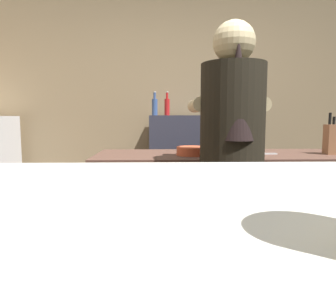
{
  "coord_description": "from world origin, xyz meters",
  "views": [
    {
      "loc": [
        -0.27,
        -1.33,
        1.17
      ],
      "look_at": [
        -0.25,
        -0.75,
        1.11
      ],
      "focal_mm": 32.94,
      "sensor_mm": 36.0,
      "label": 1
    }
  ],
  "objects_px": {
    "bottle_soy": "(155,106)",
    "bottle_olive_oil": "(220,108)",
    "bartender": "(232,156)",
    "knife_block": "(333,139)",
    "mixing_bowl": "(192,151)",
    "bottle_vinegar": "(167,106)",
    "chefs_knife": "(259,154)"
  },
  "relations": [
    {
      "from": "mixing_bowl",
      "to": "bottle_soy",
      "type": "relative_size",
      "value": 0.84
    },
    {
      "from": "bartender",
      "to": "bottle_soy",
      "type": "height_order",
      "value": "bartender"
    },
    {
      "from": "knife_block",
      "to": "bottle_vinegar",
      "type": "height_order",
      "value": "bottle_vinegar"
    },
    {
      "from": "mixing_bowl",
      "to": "bartender",
      "type": "bearing_deg",
      "value": -65.38
    },
    {
      "from": "mixing_bowl",
      "to": "bottle_olive_oil",
      "type": "relative_size",
      "value": 1.09
    },
    {
      "from": "knife_block",
      "to": "bottle_vinegar",
      "type": "distance_m",
      "value": 1.68
    },
    {
      "from": "bartender",
      "to": "bottle_vinegar",
      "type": "distance_m",
      "value": 1.71
    },
    {
      "from": "mixing_bowl",
      "to": "chefs_knife",
      "type": "relative_size",
      "value": 0.84
    },
    {
      "from": "bottle_olive_oil",
      "to": "bottle_vinegar",
      "type": "height_order",
      "value": "bottle_vinegar"
    },
    {
      "from": "knife_block",
      "to": "bottle_olive_oil",
      "type": "distance_m",
      "value": 1.28
    },
    {
      "from": "mixing_bowl",
      "to": "bottle_soy",
      "type": "bearing_deg",
      "value": 102.73
    },
    {
      "from": "bartender",
      "to": "mixing_bowl",
      "type": "height_order",
      "value": "bartender"
    },
    {
      "from": "bottle_olive_oil",
      "to": "bottle_vinegar",
      "type": "distance_m",
      "value": 0.56
    },
    {
      "from": "bottle_vinegar",
      "to": "bottle_soy",
      "type": "relative_size",
      "value": 1.04
    },
    {
      "from": "bottle_soy",
      "to": "bottle_olive_oil",
      "type": "bearing_deg",
      "value": 0.66
    },
    {
      "from": "mixing_bowl",
      "to": "bottle_vinegar",
      "type": "xyz_separation_m",
      "value": [
        -0.13,
        1.27,
        0.34
      ]
    },
    {
      "from": "mixing_bowl",
      "to": "bottle_olive_oil",
      "type": "distance_m",
      "value": 1.27
    },
    {
      "from": "mixing_bowl",
      "to": "bottle_soy",
      "type": "distance_m",
      "value": 1.23
    },
    {
      "from": "bottle_olive_oil",
      "to": "bottle_soy",
      "type": "distance_m",
      "value": 0.68
    },
    {
      "from": "chefs_knife",
      "to": "bottle_vinegar",
      "type": "xyz_separation_m",
      "value": [
        -0.59,
        1.25,
        0.36
      ]
    },
    {
      "from": "bartender",
      "to": "knife_block",
      "type": "xyz_separation_m",
      "value": [
        0.77,
        0.4,
        0.06
      ]
    },
    {
      "from": "bottle_vinegar",
      "to": "mixing_bowl",
      "type": "bearing_deg",
      "value": -84.05
    },
    {
      "from": "bartender",
      "to": "bottle_olive_oil",
      "type": "xyz_separation_m",
      "value": [
        0.24,
        1.55,
        0.29
      ]
    },
    {
      "from": "bottle_olive_oil",
      "to": "bottle_soy",
      "type": "height_order",
      "value": "bottle_soy"
    },
    {
      "from": "bottle_vinegar",
      "to": "bottle_soy",
      "type": "height_order",
      "value": "bottle_vinegar"
    },
    {
      "from": "bartender",
      "to": "mixing_bowl",
      "type": "distance_m",
      "value": 0.42
    },
    {
      "from": "mixing_bowl",
      "to": "bottle_vinegar",
      "type": "distance_m",
      "value": 1.32
    },
    {
      "from": "chefs_knife",
      "to": "bottle_soy",
      "type": "bearing_deg",
      "value": 118.86
    },
    {
      "from": "chefs_knife",
      "to": "bottle_vinegar",
      "type": "bearing_deg",
      "value": 111.74
    },
    {
      "from": "bartender",
      "to": "bottle_soy",
      "type": "distance_m",
      "value": 1.63
    },
    {
      "from": "knife_block",
      "to": "mixing_bowl",
      "type": "distance_m",
      "value": 0.95
    },
    {
      "from": "bartender",
      "to": "bottle_olive_oil",
      "type": "bearing_deg",
      "value": -8.7
    }
  ]
}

